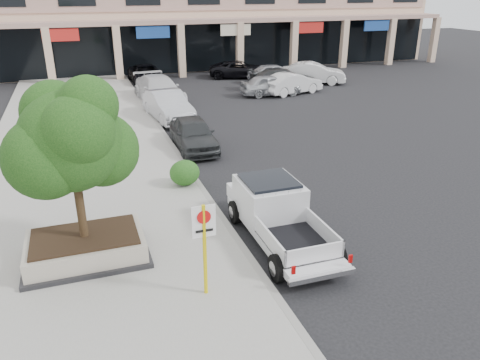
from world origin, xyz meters
name	(u,v)px	position (x,y,z in m)	size (l,w,h in m)	color
ground	(286,235)	(0.00, 0.00, 0.00)	(120.00, 120.00, 0.00)	black
sidewalk	(86,183)	(-5.50, 6.00, 0.07)	(8.00, 52.00, 0.15)	gray
curb	(189,170)	(-1.55, 6.00, 0.07)	(0.20, 52.00, 0.15)	gray
strip_mall	(216,11)	(8.00, 33.93, 4.75)	(40.55, 12.43, 9.50)	#D1AD93
planter	(86,247)	(-5.67, 0.39, 0.48)	(3.20, 2.20, 0.68)	black
planter_tree	(77,139)	(-5.54, 0.54, 3.41)	(2.90, 2.55, 4.00)	black
no_parking_sign	(204,238)	(-3.09, -2.16, 1.63)	(0.55, 0.09, 2.30)	#DCC30B
hedge	(185,173)	(-2.06, 4.42, 0.62)	(1.10, 0.99, 0.94)	#194714
pickup_truck	(281,217)	(-0.35, -0.35, 0.81)	(1.91, 5.16, 1.62)	silver
curb_car_a	(193,134)	(-0.65, 8.74, 0.72)	(1.70, 4.24, 1.44)	#2A2C2E
curb_car_b	(168,106)	(-0.73, 14.15, 0.80)	(1.69, 4.85, 1.60)	#ACAEB4
curb_car_c	(159,90)	(-0.42, 18.56, 0.82)	(2.29, 5.63, 1.63)	silver
curb_car_d	(146,74)	(-0.22, 25.31, 0.69)	(2.29, 4.96, 1.38)	black
lot_car_a	(271,85)	(7.11, 18.13, 0.71)	(1.67, 4.14, 1.41)	#AAAEB3
lot_car_b	(292,83)	(8.71, 18.12, 0.72)	(1.52, 4.36, 1.44)	silver
lot_car_c	(284,79)	(8.84, 19.86, 0.72)	(2.02, 4.98, 1.44)	#292C2D
lot_car_d	(239,69)	(7.29, 25.13, 0.68)	(2.24, 4.86, 1.35)	black
lot_car_e	(275,73)	(9.23, 22.37, 0.72)	(1.69, 4.20, 1.43)	#A0A2A8
lot_car_f	(313,73)	(11.81, 20.98, 0.79)	(1.67, 4.80, 1.58)	silver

